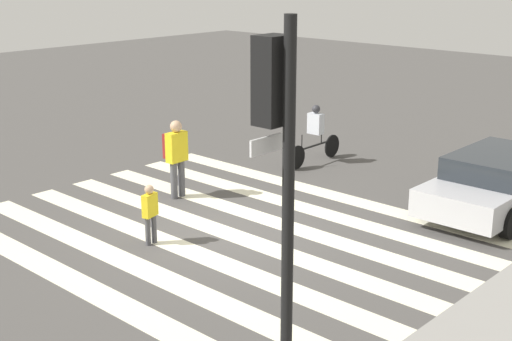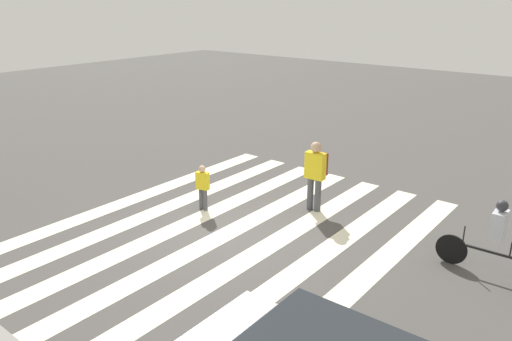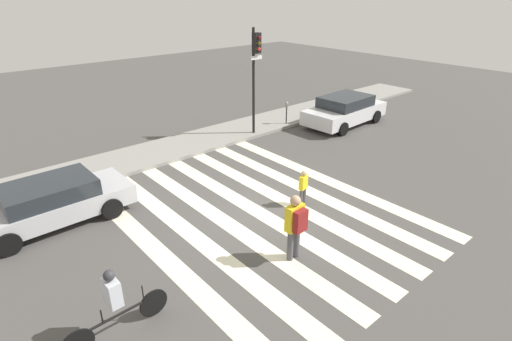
{
  "view_description": "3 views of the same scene",
  "coord_description": "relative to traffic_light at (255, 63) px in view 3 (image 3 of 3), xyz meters",
  "views": [
    {
      "loc": [
        9.38,
        9.52,
        5.26
      ],
      "look_at": [
        -0.21,
        0.65,
        1.38
      ],
      "focal_mm": 50.0,
      "sensor_mm": 36.0,
      "label": 1
    },
    {
      "loc": [
        -7.0,
        7.71,
        5.16
      ],
      "look_at": [
        -0.36,
        -0.58,
        1.45
      ],
      "focal_mm": 35.0,
      "sensor_mm": 36.0,
      "label": 2
    },
    {
      "loc": [
        -7.03,
        -8.09,
        6.35
      ],
      "look_at": [
        0.2,
        0.28,
        1.24
      ],
      "focal_mm": 28.0,
      "sensor_mm": 36.0,
      "label": 3
    }
  ],
  "objects": [
    {
      "name": "cyclist_near_curb",
      "position": [
        -9.7,
        -7.1,
        -2.5
      ],
      "size": [
        2.2,
        0.41,
        1.59
      ],
      "rotation": [
        0.0,
        0.0,
        0.03
      ],
      "color": "black",
      "rests_on": "ground_plane"
    },
    {
      "name": "traffic_light",
      "position": [
        0.0,
        0.0,
        0.0
      ],
      "size": [
        0.6,
        0.5,
        4.8
      ],
      "color": "black",
      "rests_on": "ground_plane"
    },
    {
      "name": "parking_meter",
      "position": [
        2.11,
        0.09,
        -2.43
      ],
      "size": [
        0.15,
        0.15,
        1.24
      ],
      "color": "black",
      "rests_on": "ground_plane"
    },
    {
      "name": "sidewalk_curb",
      "position": [
        -4.46,
        0.99,
        -3.29
      ],
      "size": [
        36.0,
        2.5,
        0.14
      ],
      "color": "gray",
      "rests_on": "ground_plane"
    },
    {
      "name": "car_parked_far_curb",
      "position": [
        -9.38,
        -1.84,
        -2.68
      ],
      "size": [
        4.46,
        1.98,
        1.31
      ],
      "rotation": [
        0.0,
        0.0,
        0.01
      ],
      "color": "#B7B7BC",
      "rests_on": "ground_plane"
    },
    {
      "name": "car_parked_silver_sedan",
      "position": [
        4.52,
        -1.61,
        -2.61
      ],
      "size": [
        4.65,
        2.24,
        1.45
      ],
      "rotation": [
        0.0,
        0.0,
        0.04
      ],
      "color": "silver",
      "rests_on": "ground_plane"
    },
    {
      "name": "ground_plane",
      "position": [
        -4.46,
        -5.26,
        -3.36
      ],
      "size": [
        60.0,
        60.0,
        0.0
      ],
      "primitive_type": "plane",
      "color": "#4C4947"
    },
    {
      "name": "pedestrian_adult_tall_backpack",
      "position": [
        -3.07,
        -5.87,
        -2.69
      ],
      "size": [
        0.36,
        0.23,
        1.19
      ],
      "rotation": [
        0.0,
        0.0,
        0.25
      ],
      "color": "#4C4C51",
      "rests_on": "ground_plane"
    },
    {
      "name": "pedestrian_adult_blue_shirt",
      "position": [
        -5.28,
        -7.66,
        -2.3
      ],
      "size": [
        0.51,
        0.43,
        1.81
      ],
      "rotation": [
        0.0,
        0.0,
        0.04
      ],
      "color": "#4C4C51",
      "rests_on": "ground_plane"
    },
    {
      "name": "crosswalk_stripes",
      "position": [
        -4.46,
        -5.26,
        -3.36
      ],
      "size": [
        7.26,
        10.0,
        0.01
      ],
      "color": "#F2EDCC",
      "rests_on": "ground_plane"
    }
  ]
}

